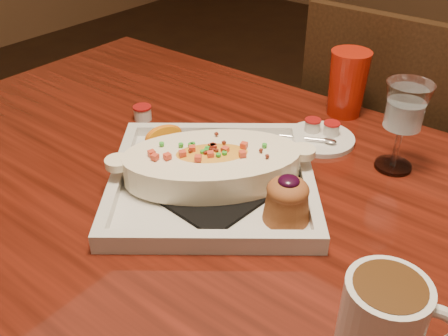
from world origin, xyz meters
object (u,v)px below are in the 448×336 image
Objects in this scene: chair_far at (388,171)px; saucer at (319,136)px; plate at (216,172)px; table at (244,267)px; coffee_mug at (386,315)px; red_tumbler at (347,84)px; goblet at (405,111)px.

chair_far is 7.31× the size of saucer.
table is at bearing -60.34° from plate.
coffee_mug is (0.25, -0.72, 0.29)m from chair_far.
plate is 0.37m from red_tumbler.
saucer is (0.05, 0.24, -0.02)m from plate.
plate reaches higher than table.
coffee_mug is 0.79× the size of goblet.
table is 11.43× the size of red_tumbler.
plate is 3.41× the size of red_tumbler.
goblet is 0.21m from red_tumbler.
goblet is (0.11, -0.36, 0.35)m from chair_far.
coffee_mug reaches higher than saucer.
red_tumbler is at bearing 140.65° from goblet.
goblet is at bearing -1.44° from saucer.
saucer is (-0.14, 0.00, -0.10)m from goblet.
plate reaches higher than saucer.
red_tumbler is (-0.05, -0.23, 0.31)m from chair_far.
coffee_mug is at bearing -58.06° from plate.
chair_far reaches higher than saucer.
table is at bearing 90.00° from chair_far.
chair_far is at bearing 44.12° from plate.
chair_far is 0.39m from red_tumbler.
goblet reaches higher than saucer.
goblet reaches higher than coffee_mug.
chair_far is 0.66m from plate.
saucer is at bearing -83.25° from red_tumbler.
table is 0.36m from goblet.
coffee_mug is at bearing -59.10° from red_tumbler.
goblet reaches higher than plate.
chair_far is (-0.00, 0.63, -0.15)m from table.
chair_far is at bearing 87.51° from coffee_mug.
chair_far is 7.08× the size of red_tumbler.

